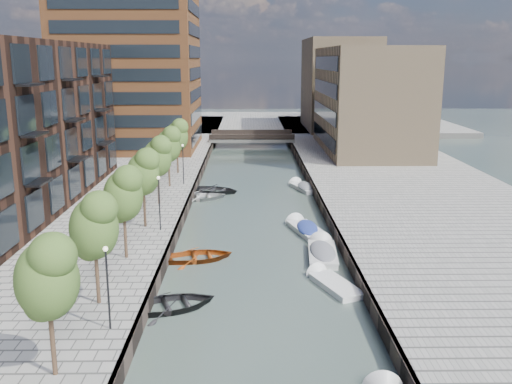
{
  "coord_description": "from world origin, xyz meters",
  "views": [
    {
      "loc": [
        -0.61,
        -17.03,
        13.56
      ],
      "look_at": [
        0.0,
        25.73,
        3.5
      ],
      "focal_mm": 40.0,
      "sensor_mm": 36.0,
      "label": 1
    }
  ],
  "objects_px": {
    "tree_0": "(47,275)",
    "motorboat_3": "(305,229)",
    "sloop_3": "(201,200)",
    "sloop_4": "(215,193)",
    "sloop_2": "(199,260)",
    "tree_4": "(157,156)",
    "motorboat_4": "(303,187)",
    "tree_6": "(177,135)",
    "tree_2": "(123,193)",
    "tree_5": "(168,144)",
    "motorboat_2": "(331,284)",
    "tree_3": "(143,171)",
    "bridge": "(252,138)",
    "car": "(333,147)",
    "tree_1": "(94,224)",
    "sloop_0": "(172,309)",
    "motorboat_1": "(322,252)"
  },
  "relations": [
    {
      "from": "tree_0",
      "to": "tree_4",
      "type": "height_order",
      "value": "same"
    },
    {
      "from": "tree_2",
      "to": "tree_1",
      "type": "bearing_deg",
      "value": -90.0
    },
    {
      "from": "bridge",
      "to": "motorboat_3",
      "type": "height_order",
      "value": "bridge"
    },
    {
      "from": "tree_2",
      "to": "motorboat_2",
      "type": "xyz_separation_m",
      "value": [
        12.95,
        -2.42,
        -5.22
      ]
    },
    {
      "from": "tree_3",
      "to": "motorboat_4",
      "type": "bearing_deg",
      "value": 50.8
    },
    {
      "from": "sloop_0",
      "to": "sloop_3",
      "type": "xyz_separation_m",
      "value": [
        -0.43,
        25.04,
        0.0
      ]
    },
    {
      "from": "tree_0",
      "to": "motorboat_4",
      "type": "relative_size",
      "value": 1.15
    },
    {
      "from": "bridge",
      "to": "tree_3",
      "type": "xyz_separation_m",
      "value": [
        -8.5,
        -47.0,
        3.92
      ]
    },
    {
      "from": "sloop_2",
      "to": "car",
      "type": "xyz_separation_m",
      "value": [
        15.16,
        40.38,
        1.6
      ]
    },
    {
      "from": "sloop_2",
      "to": "motorboat_2",
      "type": "bearing_deg",
      "value": -132.01
    },
    {
      "from": "motorboat_2",
      "to": "tree_5",
      "type": "bearing_deg",
      "value": 118.94
    },
    {
      "from": "sloop_0",
      "to": "sloop_4",
      "type": "xyz_separation_m",
      "value": [
        0.77,
        28.06,
        0.0
      ]
    },
    {
      "from": "tree_5",
      "to": "sloop_3",
      "type": "relative_size",
      "value": 1.18
    },
    {
      "from": "tree_0",
      "to": "motorboat_3",
      "type": "bearing_deg",
      "value": 61.32
    },
    {
      "from": "tree_3",
      "to": "car",
      "type": "relative_size",
      "value": 1.68
    },
    {
      "from": "sloop_0",
      "to": "motorboat_2",
      "type": "relative_size",
      "value": 1.03
    },
    {
      "from": "tree_2",
      "to": "sloop_2",
      "type": "distance_m",
      "value": 7.28
    },
    {
      "from": "sloop_2",
      "to": "sloop_4",
      "type": "xyz_separation_m",
      "value": [
        -0.04,
        20.2,
        0.0
      ]
    },
    {
      "from": "sloop_3",
      "to": "sloop_4",
      "type": "distance_m",
      "value": 3.25
    },
    {
      "from": "tree_0",
      "to": "sloop_4",
      "type": "relative_size",
      "value": 1.19
    },
    {
      "from": "sloop_3",
      "to": "motorboat_2",
      "type": "height_order",
      "value": "motorboat_2"
    },
    {
      "from": "sloop_2",
      "to": "sloop_3",
      "type": "height_order",
      "value": "sloop_3"
    },
    {
      "from": "motorboat_3",
      "to": "motorboat_4",
      "type": "bearing_deg",
      "value": 85.07
    },
    {
      "from": "tree_0",
      "to": "tree_1",
      "type": "relative_size",
      "value": 1.0
    },
    {
      "from": "sloop_2",
      "to": "car",
      "type": "height_order",
      "value": "car"
    },
    {
      "from": "tree_1",
      "to": "tree_3",
      "type": "distance_m",
      "value": 14.0
    },
    {
      "from": "sloop_4",
      "to": "bridge",
      "type": "bearing_deg",
      "value": 12.16
    },
    {
      "from": "bridge",
      "to": "sloop_3",
      "type": "relative_size",
      "value": 2.58
    },
    {
      "from": "tree_6",
      "to": "sloop_2",
      "type": "height_order",
      "value": "tree_6"
    },
    {
      "from": "sloop_3",
      "to": "motorboat_3",
      "type": "relative_size",
      "value": 0.93
    },
    {
      "from": "sloop_3",
      "to": "motorboat_2",
      "type": "xyz_separation_m",
      "value": [
        9.72,
        -21.81,
        0.09
      ]
    },
    {
      "from": "tree_0",
      "to": "tree_6",
      "type": "bearing_deg",
      "value": 90.0
    },
    {
      "from": "tree_0",
      "to": "sloop_3",
      "type": "bearing_deg",
      "value": 84.47
    },
    {
      "from": "tree_1",
      "to": "sloop_0",
      "type": "bearing_deg",
      "value": 20.19
    },
    {
      "from": "tree_0",
      "to": "sloop_0",
      "type": "xyz_separation_m",
      "value": [
        3.66,
        8.35,
        -5.31
      ]
    },
    {
      "from": "bridge",
      "to": "tree_3",
      "type": "distance_m",
      "value": 47.92
    },
    {
      "from": "tree_5",
      "to": "tree_6",
      "type": "xyz_separation_m",
      "value": [
        0.0,
        7.0,
        0.0
      ]
    },
    {
      "from": "tree_4",
      "to": "tree_5",
      "type": "height_order",
      "value": "same"
    },
    {
      "from": "tree_0",
      "to": "sloop_2",
      "type": "height_order",
      "value": "tree_0"
    },
    {
      "from": "bridge",
      "to": "car",
      "type": "relative_size",
      "value": 3.67
    },
    {
      "from": "tree_0",
      "to": "motorboat_4",
      "type": "distance_m",
      "value": 40.61
    },
    {
      "from": "motorboat_3",
      "to": "car",
      "type": "relative_size",
      "value": 1.53
    },
    {
      "from": "tree_2",
      "to": "sloop_2",
      "type": "xyz_separation_m",
      "value": [
        4.47,
        2.21,
        -5.31
      ]
    },
    {
      "from": "bridge",
      "to": "motorboat_3",
      "type": "xyz_separation_m",
      "value": [
        3.95,
        -45.24,
        -1.18
      ]
    },
    {
      "from": "sloop_3",
      "to": "car",
      "type": "height_order",
      "value": "car"
    },
    {
      "from": "tree_2",
      "to": "tree_6",
      "type": "xyz_separation_m",
      "value": [
        0.0,
        28.0,
        0.0
      ]
    },
    {
      "from": "tree_5",
      "to": "motorboat_3",
      "type": "height_order",
      "value": "tree_5"
    },
    {
      "from": "tree_5",
      "to": "sloop_3",
      "type": "distance_m",
      "value": 6.42
    },
    {
      "from": "tree_2",
      "to": "bridge",
      "type": "bearing_deg",
      "value": 81.05
    },
    {
      "from": "sloop_2",
      "to": "motorboat_1",
      "type": "height_order",
      "value": "motorboat_1"
    }
  ]
}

